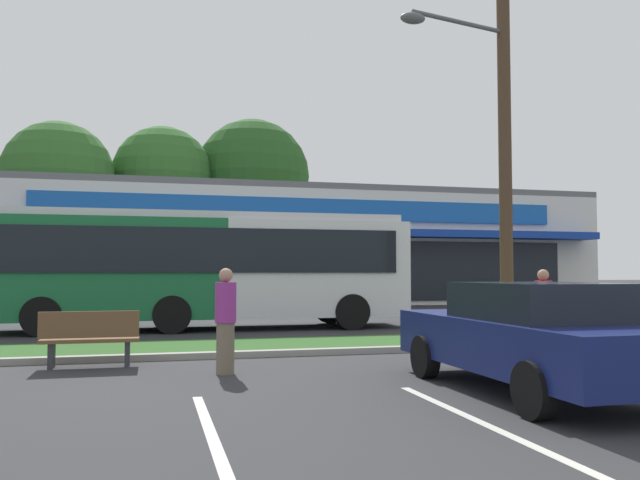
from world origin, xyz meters
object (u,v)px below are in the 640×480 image
at_px(pedestrian_mid, 226,321).
at_px(utility_pole, 500,110).
at_px(city_bus, 203,267).
at_px(car_3, 532,336).
at_px(car_1, 309,294).
at_px(car_2, 142,295).
at_px(bus_stop_bench, 90,337).
at_px(pedestrian_by_pole, 544,311).

bearing_deg(pedestrian_mid, utility_pole, 51.68).
relative_size(city_bus, car_3, 2.47).
xyz_separation_m(utility_pole, city_bus, (-6.37, 5.22, -3.60)).
distance_m(city_bus, pedestrian_mid, 8.30).
distance_m(car_1, car_2, 6.31).
height_order(bus_stop_bench, car_2, car_2).
bearing_deg(car_3, pedestrian_by_pole, -35.57).
distance_m(car_2, pedestrian_by_pole, 15.37).
bearing_deg(utility_pole, bus_stop_bench, -168.69).
distance_m(car_3, pedestrian_by_pole, 4.38).
relative_size(car_1, pedestrian_mid, 2.71).
bearing_deg(utility_pole, car_3, -116.88).
bearing_deg(bus_stop_bench, car_2, -92.97).
distance_m(city_bus, pedestrian_by_pole, 9.54).
xyz_separation_m(car_2, car_3, (5.23, -16.82, -0.03)).
relative_size(utility_pole, car_2, 2.41).
height_order(city_bus, pedestrian_by_pole, city_bus).
height_order(bus_stop_bench, car_3, car_3).
bearing_deg(car_1, city_bus, -126.79).
bearing_deg(bus_stop_bench, car_3, 146.37).
relative_size(city_bus, pedestrian_by_pole, 6.99).
height_order(utility_pole, pedestrian_mid, utility_pole).
distance_m(utility_pole, city_bus, 8.99).
xyz_separation_m(car_2, pedestrian_mid, (1.46, -14.17, 0.05)).
distance_m(car_1, pedestrian_mid, 15.15).
bearing_deg(car_2, bus_stop_bench, -92.97).
bearing_deg(utility_pole, pedestrian_by_pole, -98.92).
bearing_deg(car_3, bus_stop_bench, 56.37).
relative_size(car_3, pedestrian_mid, 2.82).
bearing_deg(pedestrian_by_pole, utility_pole, -129.37).
distance_m(city_bus, bus_stop_bench, 7.48).
height_order(utility_pole, pedestrian_by_pole, utility_pole).
xyz_separation_m(city_bus, car_3, (3.49, -10.89, -1.01)).
bearing_deg(pedestrian_by_pole, pedestrian_mid, -22.26).
xyz_separation_m(car_1, pedestrian_by_pole, (1.47, -13.44, 0.07)).
relative_size(city_bus, car_2, 2.78).
bearing_deg(car_3, city_bus, 17.77).
distance_m(city_bus, car_1, 7.69).
bearing_deg(pedestrian_by_pole, car_2, -90.08).
bearing_deg(bus_stop_bench, utility_pole, -168.69).
height_order(utility_pole, car_1, utility_pole).
bearing_deg(car_1, pedestrian_by_pole, -83.78).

